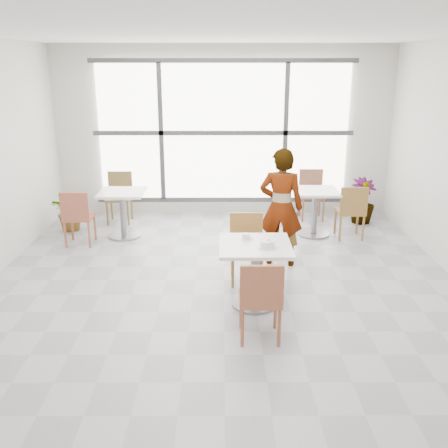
{
  "coord_description": "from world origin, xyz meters",
  "views": [
    {
      "loc": [
        -0.02,
        -5.52,
        2.68
      ],
      "look_at": [
        0.0,
        -0.3,
        1.0
      ],
      "focal_mm": 40.24,
      "sensor_mm": 36.0,
      "label": 1
    }
  ],
  "objects_px": {
    "bg_chair_left_far": "(120,193)",
    "bg_chair_right_near": "(352,209)",
    "coffee_cup": "(246,237)",
    "bg_chair_right_far": "(311,191)",
    "plant_right": "(362,201)",
    "chair_far": "(246,243)",
    "bg_table_right": "(315,206)",
    "plant_left": "(72,211)",
    "bg_table_left": "(123,207)",
    "chair_near": "(261,296)",
    "person": "(281,207)",
    "bg_chair_left_near": "(77,214)",
    "oatmeal_bowl": "(267,244)",
    "main_table": "(255,263)"
  },
  "relations": [
    {
      "from": "main_table",
      "to": "bg_table_left",
      "type": "distance_m",
      "value": 3.12
    },
    {
      "from": "plant_right",
      "to": "bg_table_left",
      "type": "bearing_deg",
      "value": -169.72
    },
    {
      "from": "bg_chair_left_near",
      "to": "bg_table_right",
      "type": "bearing_deg",
      "value": -172.16
    },
    {
      "from": "oatmeal_bowl",
      "to": "chair_near",
      "type": "bearing_deg",
      "value": -99.45
    },
    {
      "from": "bg_table_left",
      "to": "bg_chair_left_near",
      "type": "bearing_deg",
      "value": -144.34
    },
    {
      "from": "coffee_cup",
      "to": "person",
      "type": "height_order",
      "value": "person"
    },
    {
      "from": "coffee_cup",
      "to": "bg_table_left",
      "type": "distance_m",
      "value": 2.94
    },
    {
      "from": "bg_chair_left_far",
      "to": "plant_right",
      "type": "relative_size",
      "value": 1.1
    },
    {
      "from": "bg_chair_right_near",
      "to": "plant_right",
      "type": "bearing_deg",
      "value": -115.1
    },
    {
      "from": "bg_chair_left_far",
      "to": "bg_chair_left_near",
      "type": "bearing_deg",
      "value": -106.8
    },
    {
      "from": "bg_chair_left_near",
      "to": "bg_chair_left_far",
      "type": "distance_m",
      "value": 1.34
    },
    {
      "from": "chair_far",
      "to": "plant_right",
      "type": "xyz_separation_m",
      "value": [
        2.13,
        2.42,
        -0.11
      ]
    },
    {
      "from": "person",
      "to": "bg_table_left",
      "type": "height_order",
      "value": "person"
    },
    {
      "from": "main_table",
      "to": "plant_right",
      "type": "height_order",
      "value": "plant_right"
    },
    {
      "from": "bg_table_right",
      "to": "person",
      "type": "bearing_deg",
      "value": -119.47
    },
    {
      "from": "bg_table_left",
      "to": "bg_chair_left_far",
      "type": "relative_size",
      "value": 0.86
    },
    {
      "from": "bg_table_right",
      "to": "bg_chair_right_near",
      "type": "height_order",
      "value": "bg_chair_right_near"
    },
    {
      "from": "bg_table_right",
      "to": "plant_right",
      "type": "height_order",
      "value": "plant_right"
    },
    {
      "from": "plant_right",
      "to": "bg_chair_left_near",
      "type": "bearing_deg",
      "value": -165.9
    },
    {
      "from": "coffee_cup",
      "to": "bg_table_right",
      "type": "height_order",
      "value": "coffee_cup"
    },
    {
      "from": "coffee_cup",
      "to": "bg_chair_right_far",
      "type": "bearing_deg",
      "value": 68.1
    },
    {
      "from": "bg_chair_right_near",
      "to": "bg_chair_right_far",
      "type": "relative_size",
      "value": 1.0
    },
    {
      "from": "person",
      "to": "plant_right",
      "type": "relative_size",
      "value": 2.06
    },
    {
      "from": "oatmeal_bowl",
      "to": "bg_chair_right_far",
      "type": "distance_m",
      "value": 3.74
    },
    {
      "from": "bg_chair_left_far",
      "to": "bg_chair_right_near",
      "type": "relative_size",
      "value": 1.0
    },
    {
      "from": "bg_chair_right_far",
      "to": "coffee_cup",
      "type": "bearing_deg",
      "value": -111.9
    },
    {
      "from": "chair_near",
      "to": "bg_chair_left_near",
      "type": "xyz_separation_m",
      "value": [
        -2.57,
        2.79,
        0.0
      ]
    },
    {
      "from": "bg_table_right",
      "to": "plant_right",
      "type": "bearing_deg",
      "value": 34.74
    },
    {
      "from": "chair_near",
      "to": "person",
      "type": "height_order",
      "value": "person"
    },
    {
      "from": "chair_near",
      "to": "person",
      "type": "xyz_separation_m",
      "value": [
        0.42,
        2.07,
        0.31
      ]
    },
    {
      "from": "bg_table_right",
      "to": "plant_right",
      "type": "distance_m",
      "value": 1.15
    },
    {
      "from": "bg_chair_right_far",
      "to": "bg_table_left",
      "type": "bearing_deg",
      "value": -161.94
    },
    {
      "from": "bg_chair_right_far",
      "to": "plant_left",
      "type": "bearing_deg",
      "value": -170.13
    },
    {
      "from": "chair_near",
      "to": "plant_right",
      "type": "relative_size",
      "value": 1.1
    },
    {
      "from": "bg_chair_right_far",
      "to": "chair_far",
      "type": "bearing_deg",
      "value": -115.28
    },
    {
      "from": "bg_chair_right_near",
      "to": "bg_chair_right_far",
      "type": "bearing_deg",
      "value": -69.67
    },
    {
      "from": "bg_chair_left_far",
      "to": "plant_right",
      "type": "bearing_deg",
      "value": -1.66
    },
    {
      "from": "bg_chair_right_near",
      "to": "plant_right",
      "type": "distance_m",
      "value": 0.96
    },
    {
      "from": "person",
      "to": "bg_chair_right_far",
      "type": "xyz_separation_m",
      "value": [
        0.8,
        2.19,
        -0.31
      ]
    },
    {
      "from": "coffee_cup",
      "to": "plant_right",
      "type": "relative_size",
      "value": 0.2
    },
    {
      "from": "chair_near",
      "to": "bg_chair_right_near",
      "type": "distance_m",
      "value": 3.51
    },
    {
      "from": "person",
      "to": "plant_right",
      "type": "distance_m",
      "value": 2.53
    },
    {
      "from": "bg_table_left",
      "to": "bg_chair_left_far",
      "type": "xyz_separation_m",
      "value": [
        -0.22,
        0.85,
        0.01
      ]
    },
    {
      "from": "bg_table_right",
      "to": "bg_chair_right_far",
      "type": "distance_m",
      "value": 0.97
    },
    {
      "from": "person",
      "to": "bg_table_left",
      "type": "relative_size",
      "value": 2.17
    },
    {
      "from": "bg_chair_left_far",
      "to": "plant_left",
      "type": "relative_size",
      "value": 1.33
    },
    {
      "from": "chair_near",
      "to": "bg_table_right",
      "type": "bearing_deg",
      "value": -108.63
    },
    {
      "from": "bg_table_left",
      "to": "plant_left",
      "type": "relative_size",
      "value": 1.15
    },
    {
      "from": "bg_chair_right_far",
      "to": "bg_chair_left_near",
      "type": "bearing_deg",
      "value": -158.77
    },
    {
      "from": "coffee_cup",
      "to": "plant_right",
      "type": "distance_m",
      "value": 3.71
    }
  ]
}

